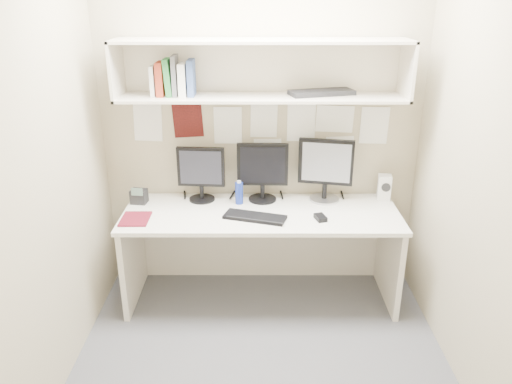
{
  "coord_description": "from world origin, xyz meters",
  "views": [
    {
      "loc": [
        -0.03,
        -2.66,
        2.22
      ],
      "look_at": [
        -0.04,
        0.35,
        1.0
      ],
      "focal_mm": 35.0,
      "sensor_mm": 36.0,
      "label": 1
    }
  ],
  "objects_px": {
    "monitor_right": "(326,168)",
    "monitor_center": "(263,169)",
    "monitor_left": "(201,171)",
    "desk_phone": "(139,196)",
    "speaker": "(384,187)",
    "maroon_notebook": "(135,219)",
    "desk": "(261,255)",
    "keyboard": "(255,217)"
  },
  "relations": [
    {
      "from": "monitor_right",
      "to": "speaker",
      "type": "height_order",
      "value": "monitor_right"
    },
    {
      "from": "speaker",
      "to": "maroon_notebook",
      "type": "bearing_deg",
      "value": -159.45
    },
    {
      "from": "desk",
      "to": "desk_phone",
      "type": "relative_size",
      "value": 14.45
    },
    {
      "from": "keyboard",
      "to": "desk_phone",
      "type": "relative_size",
      "value": 3.14
    },
    {
      "from": "desk",
      "to": "speaker",
      "type": "height_order",
      "value": "speaker"
    },
    {
      "from": "desk",
      "to": "maroon_notebook",
      "type": "bearing_deg",
      "value": -170.36
    },
    {
      "from": "keyboard",
      "to": "desk_phone",
      "type": "distance_m",
      "value": 0.92
    },
    {
      "from": "monitor_center",
      "to": "monitor_right",
      "type": "distance_m",
      "value": 0.47
    },
    {
      "from": "desk",
      "to": "speaker",
      "type": "distance_m",
      "value": 1.07
    },
    {
      "from": "desk",
      "to": "monitor_left",
      "type": "xyz_separation_m",
      "value": [
        -0.45,
        0.22,
        0.59
      ]
    },
    {
      "from": "desk",
      "to": "monitor_right",
      "type": "height_order",
      "value": "monitor_right"
    },
    {
      "from": "monitor_center",
      "to": "maroon_notebook",
      "type": "xyz_separation_m",
      "value": [
        -0.89,
        -0.37,
        -0.24
      ]
    },
    {
      "from": "keyboard",
      "to": "monitor_center",
      "type": "bearing_deg",
      "value": 97.59
    },
    {
      "from": "monitor_left",
      "to": "keyboard",
      "type": "relative_size",
      "value": 0.95
    },
    {
      "from": "monitor_right",
      "to": "desk_phone",
      "type": "relative_size",
      "value": 3.45
    },
    {
      "from": "monitor_right",
      "to": "monitor_center",
      "type": "bearing_deg",
      "value": -168.32
    },
    {
      "from": "monitor_center",
      "to": "keyboard",
      "type": "height_order",
      "value": "monitor_center"
    },
    {
      "from": "monitor_left",
      "to": "desk_phone",
      "type": "distance_m",
      "value": 0.5
    },
    {
      "from": "monitor_right",
      "to": "maroon_notebook",
      "type": "distance_m",
      "value": 1.44
    },
    {
      "from": "keyboard",
      "to": "speaker",
      "type": "distance_m",
      "value": 1.05
    },
    {
      "from": "monitor_left",
      "to": "maroon_notebook",
      "type": "xyz_separation_m",
      "value": [
        -0.43,
        -0.37,
        -0.22
      ]
    },
    {
      "from": "speaker",
      "to": "maroon_notebook",
      "type": "distance_m",
      "value": 1.86
    },
    {
      "from": "monitor_right",
      "to": "desk_phone",
      "type": "bearing_deg",
      "value": -165.51
    },
    {
      "from": "monitor_right",
      "to": "desk_phone",
      "type": "xyz_separation_m",
      "value": [
        -1.4,
        -0.07,
        -0.2
      ]
    },
    {
      "from": "monitor_left",
      "to": "speaker",
      "type": "xyz_separation_m",
      "value": [
        1.39,
        0.01,
        -0.13
      ]
    },
    {
      "from": "monitor_center",
      "to": "monitor_right",
      "type": "height_order",
      "value": "monitor_right"
    },
    {
      "from": "maroon_notebook",
      "to": "monitor_left",
      "type": "bearing_deg",
      "value": 40.26
    },
    {
      "from": "monitor_left",
      "to": "keyboard",
      "type": "height_order",
      "value": "monitor_left"
    },
    {
      "from": "monitor_center",
      "to": "monitor_right",
      "type": "bearing_deg",
      "value": 1.01
    },
    {
      "from": "desk_phone",
      "to": "speaker",
      "type": "bearing_deg",
      "value": 10.11
    },
    {
      "from": "desk",
      "to": "desk_phone",
      "type": "distance_m",
      "value": 1.02
    },
    {
      "from": "monitor_left",
      "to": "desk_phone",
      "type": "xyz_separation_m",
      "value": [
        -0.47,
        -0.07,
        -0.18
      ]
    },
    {
      "from": "keyboard",
      "to": "monitor_right",
      "type": "bearing_deg",
      "value": 49.99
    },
    {
      "from": "monitor_left",
      "to": "monitor_center",
      "type": "xyz_separation_m",
      "value": [
        0.46,
        -0.0,
        0.02
      ]
    },
    {
      "from": "desk",
      "to": "monitor_right",
      "type": "bearing_deg",
      "value": 24.39
    },
    {
      "from": "monitor_center",
      "to": "desk",
      "type": "bearing_deg",
      "value": -91.76
    },
    {
      "from": "monitor_center",
      "to": "monitor_left",
      "type": "bearing_deg",
      "value": -178.99
    },
    {
      "from": "desk",
      "to": "speaker",
      "type": "xyz_separation_m",
      "value": [
        0.94,
        0.23,
        0.46
      ]
    },
    {
      "from": "maroon_notebook",
      "to": "desk_phone",
      "type": "relative_size",
      "value": 1.71
    },
    {
      "from": "desk",
      "to": "maroon_notebook",
      "type": "distance_m",
      "value": 0.97
    },
    {
      "from": "speaker",
      "to": "desk_phone",
      "type": "xyz_separation_m",
      "value": [
        -1.86,
        -0.08,
        -0.04
      ]
    },
    {
      "from": "monitor_left",
      "to": "desk_phone",
      "type": "relative_size",
      "value": 3.0
    }
  ]
}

